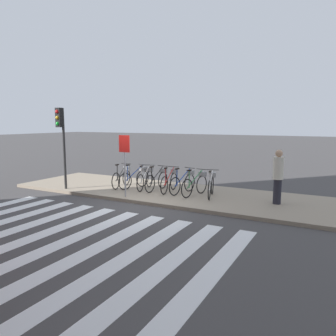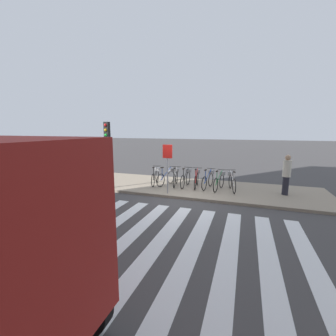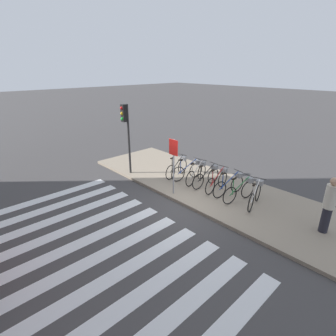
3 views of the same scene
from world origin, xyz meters
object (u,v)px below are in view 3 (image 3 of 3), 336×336
at_px(parked_bicycle_5, 230,184).
at_px(parked_bicycle_4, 218,180).
at_px(parked_bicycle_0, 178,167).
at_px(parked_bicycle_1, 189,170).
at_px(sign_post, 173,158).
at_px(pedestrian, 329,204).
at_px(parked_bicycle_3, 207,176).
at_px(traffic_light, 126,125).
at_px(parked_bicycle_7, 256,194).
at_px(parked_bicycle_2, 197,173).
at_px(parked_bicycle_6, 241,190).

bearing_deg(parked_bicycle_5, parked_bicycle_4, -178.73).
distance_m(parked_bicycle_0, parked_bicycle_1, 0.61).
xyz_separation_m(parked_bicycle_1, sign_post, (0.57, -1.53, 1.07)).
height_order(parked_bicycle_0, parked_bicycle_1, same).
height_order(pedestrian, sign_post, sign_post).
xyz_separation_m(parked_bicycle_4, pedestrian, (4.00, -0.02, 0.51)).
bearing_deg(parked_bicycle_3, parked_bicycle_5, 0.55).
distance_m(pedestrian, traffic_light, 8.26).
xyz_separation_m(parked_bicycle_0, traffic_light, (-1.81, -1.49, 1.88)).
height_order(parked_bicycle_7, sign_post, sign_post).
bearing_deg(parked_bicycle_2, parked_bicycle_3, 1.52).
bearing_deg(sign_post, traffic_light, -178.95).
xyz_separation_m(parked_bicycle_6, parked_bicycle_7, (0.57, 0.06, 0.00)).
bearing_deg(sign_post, parked_bicycle_1, 110.51).
bearing_deg(parked_bicycle_6, traffic_light, -163.64).
xyz_separation_m(parked_bicycle_1, parked_bicycle_4, (1.57, 0.04, 0.00)).
relative_size(parked_bicycle_7, sign_post, 0.71).
distance_m(parked_bicycle_4, sign_post, 2.14).
bearing_deg(parked_bicycle_1, parked_bicycle_6, -1.68).
bearing_deg(pedestrian, parked_bicycle_4, 179.66).
distance_m(parked_bicycle_2, parked_bicycle_7, 2.80).
xyz_separation_m(parked_bicycle_1, parked_bicycle_2, (0.47, 0.03, 0.00)).
bearing_deg(parked_bicycle_3, parked_bicycle_6, -4.05).
distance_m(parked_bicycle_2, parked_bicycle_6, 2.24).
distance_m(parked_bicycle_3, sign_post, 1.95).
relative_size(parked_bicycle_1, parked_bicycle_3, 0.97).
distance_m(parked_bicycle_3, parked_bicycle_5, 1.13).
height_order(parked_bicycle_1, parked_bicycle_7, same).
bearing_deg(parked_bicycle_6, parked_bicycle_4, 174.14).
distance_m(parked_bicycle_0, parked_bicycle_5, 2.76).
distance_m(parked_bicycle_6, traffic_light, 5.66).
relative_size(parked_bicycle_0, parked_bicycle_6, 1.01).
bearing_deg(traffic_light, pedestrian, 11.32).
distance_m(parked_bicycle_6, sign_post, 2.80).
relative_size(pedestrian, sign_post, 0.81).
xyz_separation_m(parked_bicycle_0, parked_bicycle_4, (2.17, 0.13, 0.00)).
xyz_separation_m(parked_bicycle_1, parked_bicycle_3, (1.02, 0.04, 0.00)).
height_order(parked_bicycle_5, traffic_light, traffic_light).
height_order(parked_bicycle_3, sign_post, sign_post).
bearing_deg(pedestrian, parked_bicycle_5, 179.38).
xyz_separation_m(parked_bicycle_4, parked_bicycle_7, (1.71, -0.05, 0.00)).
relative_size(parked_bicycle_0, parked_bicycle_5, 1.00).
bearing_deg(pedestrian, parked_bicycle_7, -179.25).
distance_m(parked_bicycle_6, parked_bicycle_7, 0.57).
bearing_deg(parked_bicycle_2, sign_post, -86.44).
relative_size(parked_bicycle_4, traffic_light, 0.50).
height_order(parked_bicycle_0, pedestrian, pedestrian).
height_order(parked_bicycle_3, parked_bicycle_6, same).
relative_size(parked_bicycle_0, parked_bicycle_3, 0.99).
bearing_deg(pedestrian, parked_bicycle_6, -178.13).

